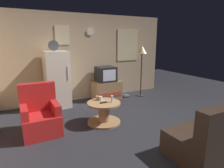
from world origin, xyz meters
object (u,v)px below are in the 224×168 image
Objects in this scene: standing_lamp at (142,54)px; coffee_table at (104,113)px; remote_control at (103,103)px; fridge at (57,79)px; tv_stand at (107,90)px; mug_ceramic_white at (101,98)px; mug_ceramic_tan at (98,98)px; couch at (222,135)px; book_stack at (126,96)px; crt_tv at (106,74)px; wine_glass at (112,99)px; armchair at (40,116)px.

coffee_table is (-1.95, -1.33, -1.12)m from standing_lamp.
coffee_table is 0.25m from remote_control.
fridge is 1.74m from coffee_table.
tv_stand is 0.53× the size of standing_lamp.
standing_lamp is 10.60× the size of remote_control.
mug_ceramic_tan is (-0.05, 0.05, 0.00)m from mug_ceramic_white.
couch is 8.47× the size of book_stack.
crt_tv is 3.60× the size of wine_glass.
tv_stand is 2.55m from armchair.
wine_glass is at bearing 118.36° from couch.
mug_ceramic_white and mug_ceramic_tan have the same top height.
crt_tv is 0.98m from book_stack.
book_stack is (2.74, 1.27, -0.30)m from armchair.
tv_stand is 0.67m from book_stack.
armchair reaches higher than book_stack.
mug_ceramic_tan is at bearing 95.64° from remote_control.
wine_glass is (-0.68, -1.65, 0.27)m from tv_stand.
tv_stand is 1.84m from remote_control.
standing_lamp is at bearing 35.35° from remote_control.
mug_ceramic_white is (0.64, -1.37, -0.24)m from fridge.
remote_control is at bearing -85.13° from mug_ceramic_tan.
armchair is 3.20m from couch.
crt_tv reaches higher than mug_ceramic_white.
coffee_table is at bearing -67.20° from fridge.
fridge is at bearing 64.87° from armchair.
crt_tv is 0.34× the size of standing_lamp.
crt_tv is at bearing 167.62° from book_stack.
coffee_table is (-0.84, -1.57, -0.04)m from tv_stand.
mug_ceramic_tan is 0.09× the size of armchair.
coffee_table is 1.30m from armchair.
standing_lamp is 2.62m from coffee_table.
fridge is 1.53m from mug_ceramic_white.
tv_stand is at bearing 62.33° from remote_control.
standing_lamp reaches higher than book_stack.
mug_ceramic_white reaches higher than tv_stand.
coffee_table is at bearing -89.25° from mug_ceramic_white.
crt_tv is at bearing 57.42° from mug_ceramic_tan.
fridge reaches higher than mug_ceramic_white.
crt_tv reaches higher than wine_glass.
couch reaches higher than wine_glass.
book_stack is (2.10, -0.10, -0.71)m from fridge.
tv_stand is at bearing 95.08° from couch.
book_stack is (1.46, 1.43, -0.19)m from coffee_table.
wine_glass reaches higher than mug_ceramic_white.
mug_ceramic_white is at bearing -120.14° from crt_tv.
remote_control is 0.16× the size of armchair.
wine_glass is 0.16× the size of armchair.
mug_ceramic_tan is 0.05× the size of couch.
armchair is at bearing -160.21° from standing_lamp.
fridge reaches higher than armchair.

